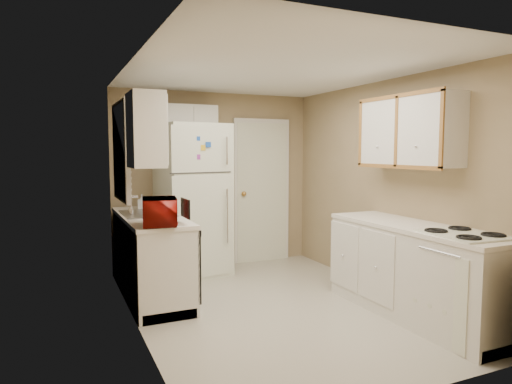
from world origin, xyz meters
name	(u,v)px	position (x,y,z in m)	size (l,w,h in m)	color
floor	(276,306)	(0.00, 0.00, 0.00)	(3.80, 3.80, 0.00)	beige
ceiling	(277,70)	(0.00, 0.00, 2.40)	(3.80, 3.80, 0.00)	white
wall_left	(135,197)	(-1.40, 0.00, 1.20)	(3.80, 3.80, 0.00)	#9D8865
wall_right	(386,187)	(1.40, 0.00, 1.20)	(3.80, 3.80, 0.00)	#9D8865
wall_back	(215,180)	(0.00, 1.90, 1.20)	(2.80, 2.80, 0.00)	#9D8865
wall_front	(411,216)	(0.00, -1.90, 1.20)	(2.80, 2.80, 0.00)	#9D8865
left_counter	(151,256)	(-1.10, 0.90, 0.45)	(0.60, 1.80, 0.90)	silver
dishwasher	(191,261)	(-0.81, 0.30, 0.49)	(0.03, 0.58, 0.72)	black
sink	(147,217)	(-1.10, 1.05, 0.86)	(0.54, 0.74, 0.16)	gray
microwave	(160,210)	(-1.14, 0.20, 1.05)	(0.26, 0.47, 0.31)	#99120B
soap_bottle	(142,201)	(-1.08, 1.49, 1.00)	(0.08, 0.08, 0.18)	white
window_blinds	(122,151)	(-1.36, 1.05, 1.60)	(0.10, 0.98, 1.08)	silver
upper_cabinet_left	(146,130)	(-1.25, 0.22, 1.80)	(0.30, 0.45, 0.70)	silver
refrigerator	(193,200)	(-0.42, 1.58, 0.97)	(0.80, 0.78, 1.95)	silver
cabinet_over_fridge	(189,121)	(-0.40, 1.75, 2.00)	(0.70, 0.30, 0.40)	silver
interior_door	(262,191)	(0.70, 1.86, 1.02)	(0.86, 0.06, 2.08)	silver
right_counter	(415,271)	(1.10, -0.80, 0.45)	(0.60, 2.00, 0.90)	silver
stove	(461,294)	(1.09, -1.37, 0.39)	(0.53, 0.65, 0.79)	silver
upper_cabinet_right	(409,132)	(1.25, -0.50, 1.80)	(0.30, 1.20, 0.70)	silver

